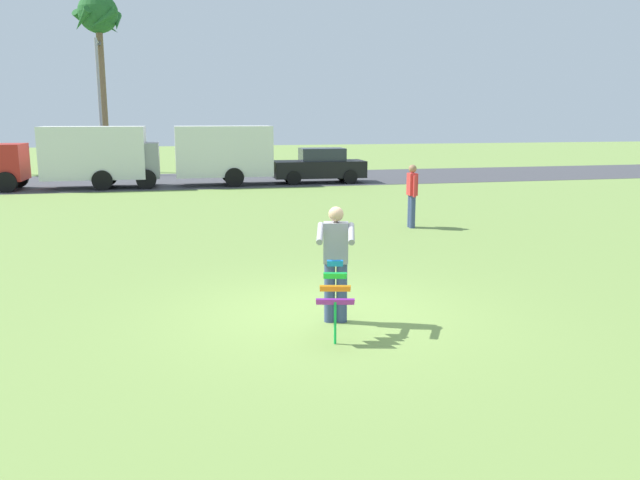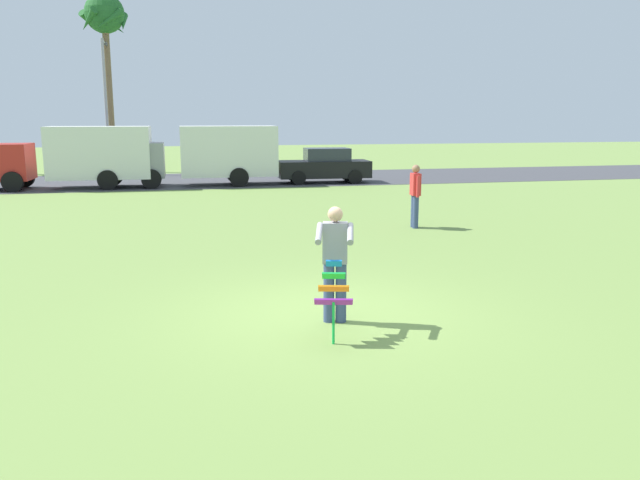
{
  "view_description": "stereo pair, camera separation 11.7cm",
  "coord_description": "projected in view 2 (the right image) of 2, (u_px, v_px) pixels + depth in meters",
  "views": [
    {
      "loc": [
        -2.29,
        -9.07,
        2.99
      ],
      "look_at": [
        0.02,
        0.63,
        1.05
      ],
      "focal_mm": 35.42,
      "sensor_mm": 36.0,
      "label": 1
    },
    {
      "loc": [
        -2.17,
        -9.09,
        2.99
      ],
      "look_at": [
        0.02,
        0.63,
        1.05
      ],
      "focal_mm": 35.42,
      "sensor_mm": 36.0,
      "label": 2
    }
  ],
  "objects": [
    {
      "name": "ground_plane",
      "position": [
        328.0,
        314.0,
        9.75
      ],
      "size": [
        120.0,
        120.0,
        0.0
      ],
      "primitive_type": "plane",
      "color": "olive"
    },
    {
      "name": "road_strip",
      "position": [
        224.0,
        180.0,
        30.69
      ],
      "size": [
        120.0,
        8.0,
        0.01
      ],
      "primitive_type": "cube",
      "color": "#424247",
      "rests_on": "ground"
    },
    {
      "name": "person_walker_near",
      "position": [
        415.0,
        194.0,
        17.23
      ],
      "size": [
        0.25,
        0.57,
        1.73
      ],
      "color": "#384772",
      "rests_on": "ground"
    },
    {
      "name": "parked_truck_grey_van",
      "position": [
        210.0,
        154.0,
        27.97
      ],
      "size": [
        6.71,
        2.14,
        2.62
      ],
      "color": "gray",
      "rests_on": "ground"
    },
    {
      "name": "parked_truck_red_cab",
      "position": [
        80.0,
        155.0,
        26.79
      ],
      "size": [
        6.75,
        2.23,
        2.62
      ],
      "color": "#B2231E",
      "rests_on": "ground"
    },
    {
      "name": "streetlight_pole",
      "position": [
        106.0,
        98.0,
        33.11
      ],
      "size": [
        0.24,
        1.65,
        7.0
      ],
      "color": "#9E9EA3",
      "rests_on": "ground"
    },
    {
      "name": "person_kite_flyer",
      "position": [
        335.0,
        260.0,
        9.2
      ],
      "size": [
        0.67,
        0.74,
        1.73
      ],
      "color": "#384772",
      "rests_on": "ground"
    },
    {
      "name": "parked_car_black",
      "position": [
        324.0,
        166.0,
        29.22
      ],
      "size": [
        4.26,
        1.96,
        1.6
      ],
      "color": "black",
      "rests_on": "ground"
    },
    {
      "name": "kite_held",
      "position": [
        334.0,
        290.0,
        8.51
      ],
      "size": [
        0.53,
        0.7,
        1.06
      ],
      "color": "blue",
      "rests_on": "ground"
    },
    {
      "name": "palm_tree_right_near",
      "position": [
        105.0,
        22.0,
        33.92
      ],
      "size": [
        2.58,
        2.71,
        9.53
      ],
      "color": "brown",
      "rests_on": "ground"
    }
  ]
}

